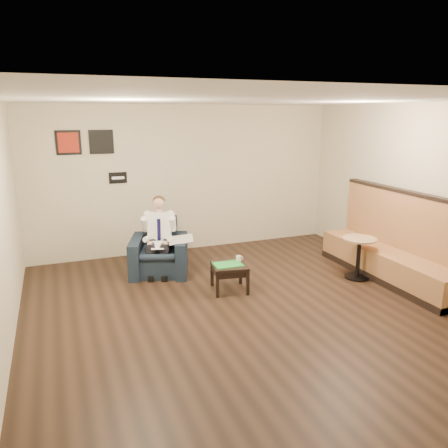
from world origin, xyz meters
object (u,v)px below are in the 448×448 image
object	(u,v)px
armchair	(159,247)
side_table	(229,277)
cafe_table	(358,258)
banquette	(391,237)
coffee_mug	(239,258)
smartphone	(230,261)
green_folder	(228,264)
seated_man	(158,240)

from	to	relation	value
armchair	side_table	bearing A→B (deg)	-36.32
side_table	cafe_table	distance (m)	2.18
armchair	banquette	distance (m)	3.80
coffee_mug	smartphone	world-z (taller)	coffee_mug
coffee_mug	armchair	bearing A→B (deg)	133.18
green_folder	smartphone	distance (m)	0.18
smartphone	cafe_table	bearing A→B (deg)	8.60
seated_man	banquette	xyz separation A→B (m)	(3.47, -1.50, 0.09)
seated_man	green_folder	xyz separation A→B (m)	(0.82, -1.05, -0.19)
smartphone	banquette	bearing A→B (deg)	6.55
seated_man	cafe_table	world-z (taller)	seated_man
cafe_table	side_table	bearing A→B (deg)	172.58
coffee_mug	side_table	bearing A→B (deg)	-156.30
seated_man	green_folder	world-z (taller)	seated_man
smartphone	cafe_table	world-z (taller)	cafe_table
seated_man	cafe_table	distance (m)	3.30
seated_man	coffee_mug	xyz separation A→B (m)	(1.04, -0.95, -0.15)
armchair	banquette	size ratio (longest dim) A/B	0.33
seated_man	coffee_mug	size ratio (longest dim) A/B	13.87
banquette	smartphone	bearing A→B (deg)	166.57
green_folder	banquette	world-z (taller)	banquette
side_table	green_folder	distance (m)	0.22
green_folder	coffee_mug	bearing A→B (deg)	23.70
armchair	green_folder	bearing A→B (deg)	-37.67
smartphone	coffee_mug	bearing A→B (deg)	-7.10
banquette	side_table	bearing A→B (deg)	169.85
armchair	smartphone	size ratio (longest dim) A/B	7.09
smartphone	cafe_table	size ratio (longest dim) A/B	0.19
armchair	side_table	size ratio (longest dim) A/B	1.81
coffee_mug	smartphone	size ratio (longest dim) A/B	0.68
seated_man	green_folder	size ratio (longest dim) A/B	2.93
banquette	cafe_table	distance (m)	0.62
armchair	banquette	xyz separation A→B (m)	(3.43, -1.61, 0.26)
green_folder	cafe_table	bearing A→B (deg)	-6.97
side_table	coffee_mug	bearing A→B (deg)	23.70
coffee_mug	green_folder	bearing A→B (deg)	-156.30
banquette	cafe_table	world-z (taller)	banquette
armchair	side_table	xyz separation A→B (m)	(0.81, -1.15, -0.24)
armchair	seated_man	world-z (taller)	seated_man
armchair	banquette	bearing A→B (deg)	-6.89
banquette	cafe_table	size ratio (longest dim) A/B	4.07
armchair	smartphone	xyz separation A→B (m)	(0.89, -1.01, -0.02)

